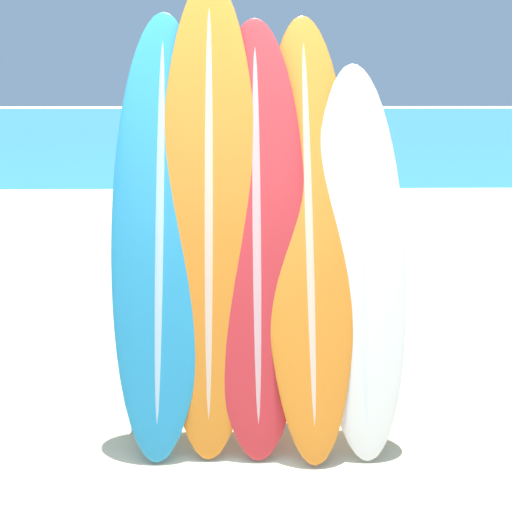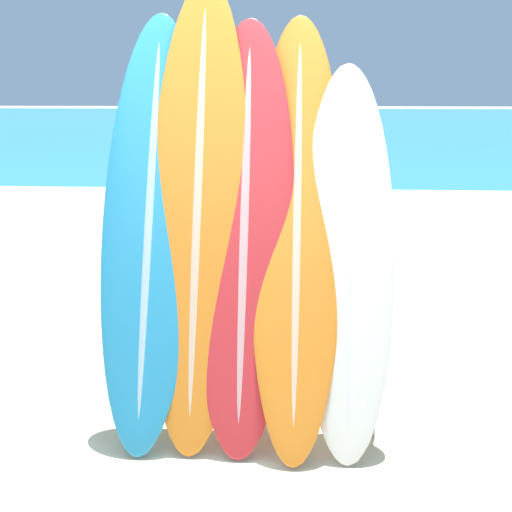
# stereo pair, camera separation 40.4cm
# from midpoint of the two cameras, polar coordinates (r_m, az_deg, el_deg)

# --- Properties ---
(ground_plane) EXTENTS (160.00, 160.00, 0.00)m
(ground_plane) POSITION_cam_midpoint_polar(r_m,az_deg,el_deg) (3.49, -7.89, -18.39)
(ground_plane) COLOR beige
(ocean_water) EXTENTS (120.00, 60.00, 0.01)m
(ocean_water) POSITION_cam_midpoint_polar(r_m,az_deg,el_deg) (42.30, -1.95, 10.68)
(ocean_water) COLOR teal
(ocean_water) RESTS_ON ground_plane
(surfboard_rack) EXTENTS (1.40, 0.04, 0.78)m
(surfboard_rack) POSITION_cam_midpoint_polar(r_m,az_deg,el_deg) (3.83, -2.76, -8.19)
(surfboard_rack) COLOR gray
(surfboard_rack) RESTS_ON ground_plane
(surfboard_slot_0) EXTENTS (0.51, 1.03, 2.25)m
(surfboard_slot_0) POSITION_cam_midpoint_polar(r_m,az_deg,el_deg) (3.81, -10.70, 2.49)
(surfboard_slot_0) COLOR teal
(surfboard_slot_0) RESTS_ON ground_plane
(surfboard_slot_1) EXTENTS (0.53, 1.03, 2.44)m
(surfboard_slot_1) POSITION_cam_midpoint_polar(r_m,az_deg,el_deg) (3.79, -6.85, 4.03)
(surfboard_slot_1) COLOR orange
(surfboard_slot_1) RESTS_ON ground_plane
(surfboard_slot_2) EXTENTS (0.53, 0.99, 2.22)m
(surfboard_slot_2) POSITION_cam_midpoint_polar(r_m,az_deg,el_deg) (3.75, -3.04, 2.29)
(surfboard_slot_2) COLOR red
(surfboard_slot_2) RESTS_ON ground_plane
(surfboard_slot_3) EXTENTS (0.49, 1.19, 2.25)m
(surfboard_slot_3) POSITION_cam_midpoint_polar(r_m,az_deg,el_deg) (3.78, 1.16, 2.61)
(surfboard_slot_3) COLOR orange
(surfboard_slot_3) RESTS_ON ground_plane
(surfboard_slot_4) EXTENTS (0.48, 0.93, 1.97)m
(surfboard_slot_4) POSITION_cam_midpoint_polar(r_m,az_deg,el_deg) (3.76, 5.28, 0.33)
(surfboard_slot_4) COLOR silver
(surfboard_slot_4) RESTS_ON ground_plane
(person_near_water) EXTENTS (0.29, 0.27, 1.68)m
(person_near_water) POSITION_cam_midpoint_polar(r_m,az_deg,el_deg) (6.69, -4.06, 5.39)
(person_near_water) COLOR #846047
(person_near_water) RESTS_ON ground_plane
(person_mid_beach) EXTENTS (0.22, 0.26, 1.56)m
(person_mid_beach) POSITION_cam_midpoint_polar(r_m,az_deg,el_deg) (10.15, -2.12, 7.68)
(person_mid_beach) COLOR #846047
(person_mid_beach) RESTS_ON ground_plane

